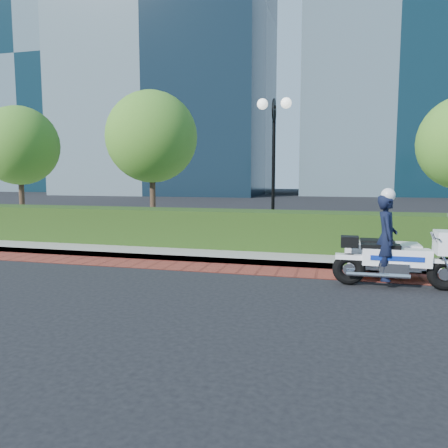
% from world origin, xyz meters
% --- Properties ---
extents(ground, '(120.00, 120.00, 0.00)m').
position_xyz_m(ground, '(0.00, 0.00, 0.00)').
color(ground, black).
rests_on(ground, ground).
extents(brick_strip, '(60.00, 1.00, 0.01)m').
position_xyz_m(brick_strip, '(0.00, 1.50, 0.01)').
color(brick_strip, maroon).
rests_on(brick_strip, ground).
extents(sidewalk, '(60.00, 8.00, 0.15)m').
position_xyz_m(sidewalk, '(0.00, 6.00, 0.07)').
color(sidewalk, gray).
rests_on(sidewalk, ground).
extents(hedge_main, '(18.00, 1.20, 1.00)m').
position_xyz_m(hedge_main, '(0.00, 3.60, 0.65)').
color(hedge_main, '#1A3411').
rests_on(hedge_main, sidewalk).
extents(lamppost, '(1.02, 0.70, 4.21)m').
position_xyz_m(lamppost, '(1.00, 5.20, 2.96)').
color(lamppost, black).
rests_on(lamppost, sidewalk).
extents(tree_a, '(3.00, 3.00, 4.58)m').
position_xyz_m(tree_a, '(-9.00, 6.50, 3.22)').
color(tree_a, '#332319').
rests_on(tree_a, sidewalk).
extents(tree_b, '(3.20, 3.20, 4.89)m').
position_xyz_m(tree_b, '(-3.50, 6.50, 3.43)').
color(tree_b, '#332319').
rests_on(tree_b, sidewalk).
extents(tower_left, '(22.00, 16.00, 40.00)m').
position_xyz_m(tower_left, '(-16.00, 40.00, 20.00)').
color(tower_left, black).
rests_on(tower_left, ground).
extents(tower_far_left, '(16.00, 14.00, 34.00)m').
position_xyz_m(tower_far_left, '(-36.00, 46.00, 17.00)').
color(tower_far_left, black).
rests_on(tower_far_left, ground).
extents(police_motorcycle, '(2.30, 1.62, 1.87)m').
position_xyz_m(police_motorcycle, '(3.89, 1.01, 0.64)').
color(police_motorcycle, black).
rests_on(police_motorcycle, ground).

